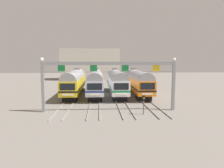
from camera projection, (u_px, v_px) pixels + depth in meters
ground_plane at (106, 95)px, 40.25m from camera, size 160.00×160.00×0.00m
track_bed at (104, 85)px, 57.10m from camera, size 13.77×70.00×0.15m
commuter_train_yellow at (75, 81)px, 39.57m from camera, size 2.88×18.06×5.05m
commuter_train_silver at (96, 81)px, 39.83m from camera, size 2.88×18.06×5.05m
commuter_train_white at (116, 81)px, 40.08m from camera, size 2.88×18.06×5.05m
commuter_train_orange at (137, 81)px, 40.33m from camera, size 2.88×18.06×5.05m
catenary_gantry at (109, 72)px, 26.29m from camera, size 17.50×0.44×6.97m
yard_signal_mast at (144, 101)px, 24.83m from camera, size 0.28×0.35×2.42m
maintenance_building at (91, 64)px, 74.54m from camera, size 20.66×10.00×11.00m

